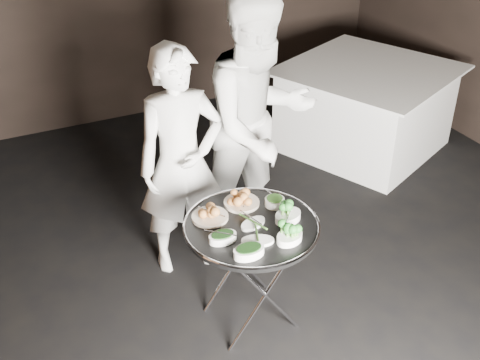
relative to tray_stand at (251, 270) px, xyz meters
name	(u,v)px	position (x,y,z in m)	size (l,w,h in m)	color
floor	(278,344)	(0.07, -0.25, -0.42)	(6.00, 7.00, 0.05)	black
tray_stand	(251,270)	(0.00, 0.00, 0.00)	(0.48, 0.41, 0.71)	silver
serving_tray	(251,226)	(0.00, 0.00, 0.32)	(0.79, 0.79, 0.04)	black
potato_plate_a	(210,213)	(-0.19, 0.16, 0.37)	(0.22, 0.22, 0.08)	beige
potato_plate_b	(242,199)	(0.04, 0.22, 0.37)	(0.22, 0.22, 0.08)	beige
greens_bowl	(275,201)	(0.22, 0.12, 0.36)	(0.13, 0.13, 0.07)	white
asparagus_plate_a	(253,223)	(0.01, 0.00, 0.35)	(0.19, 0.15, 0.03)	white
asparagus_plate_b	(258,240)	(-0.04, -0.16, 0.35)	(0.21, 0.16, 0.04)	white
spinach_bowl_a	(223,236)	(-0.21, -0.06, 0.36)	(0.16, 0.11, 0.07)	white
spinach_bowl_b	(249,250)	(-0.14, -0.24, 0.37)	(0.18, 0.12, 0.07)	white
broccoli_bowl_a	(288,215)	(0.21, -0.05, 0.36)	(0.20, 0.17, 0.07)	white
broccoli_bowl_b	(290,236)	(0.12, -0.22, 0.36)	(0.19, 0.17, 0.07)	white
serving_utensils	(249,211)	(0.02, 0.07, 0.38)	(0.58, 0.42, 0.01)	silver
waiter_left	(181,163)	(-0.15, 0.73, 0.40)	(0.58, 0.38, 1.60)	white
waiter_right	(259,124)	(0.45, 0.78, 0.54)	(0.91, 0.71, 1.87)	white
dining_table	(365,109)	(2.00, 1.59, 0.00)	(1.38, 1.38, 0.79)	white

